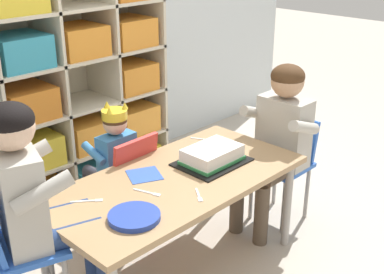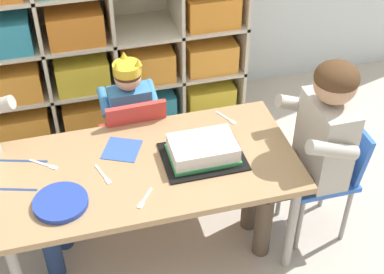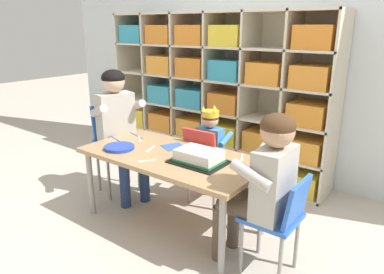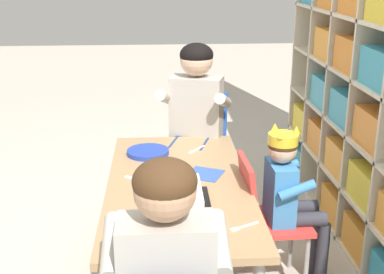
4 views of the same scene
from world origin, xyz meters
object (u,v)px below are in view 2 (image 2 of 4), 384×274
Objects in this scene: fork_beside_plate_stack at (45,165)px; fork_near_child_seat at (144,200)px; child_with_crown at (129,106)px; birthday_cake_on_tray at (203,151)px; paper_plate_stack at (61,203)px; activity_table at (148,174)px; fork_at_table_front_edge at (227,118)px; fork_by_napkin at (104,175)px; classroom_chair_guest_side at (328,170)px; guest_at_table_side at (314,139)px; classroom_chair_blue at (135,138)px.

fork_beside_plate_stack is 0.50m from fork_near_child_seat.
birthday_cake_on_tray is at bearing 112.56° from child_with_crown.
paper_plate_stack is 2.06× the size of fork_near_child_seat.
birthday_cake_on_tray is (0.25, -0.01, 0.09)m from activity_table.
birthday_cake_on_tray is at bearing -2.92° from activity_table.
fork_near_child_seat is at bearing 178.08° from fork_beside_plate_stack.
activity_table is 12.24× the size of fork_near_child_seat.
child_with_crown is 0.53m from fork_at_table_front_edge.
fork_at_table_front_edge is (0.44, 0.23, 0.05)m from activity_table.
classroom_chair_guest_side is at bearing -111.46° from fork_by_napkin.
guest_at_table_side is at bearing -5.23° from activity_table.
fork_at_table_front_edge is (0.44, -0.29, 0.05)m from child_with_crown.
guest_at_table_side is 0.44m from fork_at_table_front_edge.
classroom_chair_blue is at bearing -107.68° from fork_beside_plate_stack.
birthday_cake_on_tray is at bearing 117.59° from classroom_chair_blue.
fork_by_napkin is at bearing -174.22° from activity_table.
classroom_chair_blue is at bearing 39.86° from fork_at_table_front_edge.
classroom_chair_blue is at bearing 119.49° from birthday_cake_on_tray.
fork_at_table_front_edge is at bearing 155.22° from classroom_chair_blue.
fork_near_child_seat is at bearing 82.25° from classroom_chair_blue.
paper_plate_stack reaches higher than activity_table.
fork_by_napkin reaches higher than activity_table.
fork_at_table_front_edge and fork_near_child_seat have the same top height.
birthday_cake_on_tray is (0.24, -0.54, 0.08)m from child_with_crown.
birthday_cake_on_tray is (-0.51, 0.06, -0.01)m from guest_at_table_side.
classroom_chair_blue is at bearing -119.34° from classroom_chair_guest_side.
fork_near_child_seat is at bearing -104.45° from activity_table.
fork_at_table_front_edge is at bearing 27.39° from activity_table.
fork_near_child_seat is (-0.06, -0.62, 0.17)m from classroom_chair_blue.
fork_at_table_front_edge is at bearing -87.41° from fork_by_napkin.
activity_table is at bearing -95.16° from guest_at_table_side.
fork_at_table_front_edge is at bearing 144.18° from child_with_crown.
birthday_cake_on_tray is 0.31m from fork_at_table_front_edge.
fork_beside_plate_stack is (-1.30, 0.19, 0.17)m from classroom_chair_guest_side.
paper_plate_stack is (-0.39, -0.67, 0.06)m from child_with_crown.
child_with_crown is (0.01, 0.52, 0.01)m from activity_table.
guest_at_table_side is 7.02× the size of fork_by_napkin.
fork_near_child_seat is at bearing 104.03° from fork_at_table_front_edge.
fork_near_child_seat is at bearing -81.44° from classroom_chair_guest_side.
fork_by_napkin is at bearing 33.51° from paper_plate_stack.
fork_by_napkin is at bearing 73.37° from fork_near_child_seat.
fork_by_napkin is (0.24, -0.14, 0.00)m from fork_beside_plate_stack.
fork_beside_plate_stack is at bearing 40.99° from child_with_crown.
birthday_cake_on_tray reaches higher than classroom_chair_guest_side.
fork_by_napkin is at bearing 62.79° from classroom_chair_blue.
fork_beside_plate_stack and fork_near_child_seat have the same top height.
fork_by_napkin is (0.19, 0.13, -0.01)m from paper_plate_stack.
child_with_crown reaches higher than fork_by_napkin.
activity_table is 0.43m from classroom_chair_blue.
fork_beside_plate_stack is (-0.44, -0.30, 0.17)m from classroom_chair_blue.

